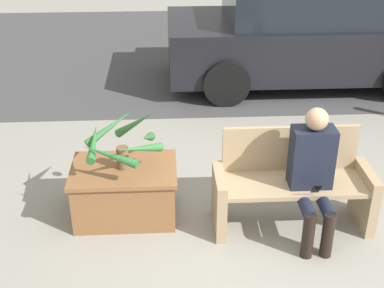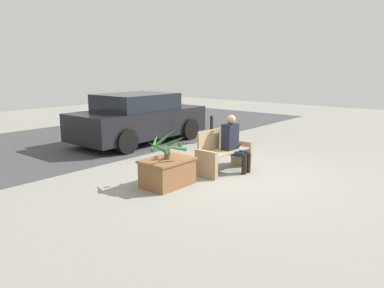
{
  "view_description": "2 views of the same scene",
  "coord_description": "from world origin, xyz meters",
  "px_view_note": "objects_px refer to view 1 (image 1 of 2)",
  "views": [
    {
      "loc": [
        -0.87,
        -3.79,
        2.98
      ],
      "look_at": [
        -0.65,
        0.26,
        0.87
      ],
      "focal_mm": 50.0,
      "sensor_mm": 36.0,
      "label": 1
    },
    {
      "loc": [
        -6.21,
        -4.17,
        2.21
      ],
      "look_at": [
        -0.78,
        0.31,
        0.75
      ],
      "focal_mm": 35.0,
      "sensor_mm": 36.0,
      "label": 2
    }
  ],
  "objects_px": {
    "bench": "(292,184)",
    "parked_car": "(302,36)",
    "person_seated": "(313,170)",
    "potted_plant": "(122,141)",
    "planter_box": "(125,190)"
  },
  "relations": [
    {
      "from": "bench",
      "to": "parked_car",
      "type": "distance_m",
      "value": 3.84
    },
    {
      "from": "bench",
      "to": "potted_plant",
      "type": "xyz_separation_m",
      "value": [
        -1.53,
        0.19,
        0.39
      ]
    },
    {
      "from": "planter_box",
      "to": "potted_plant",
      "type": "bearing_deg",
      "value": -52.44
    },
    {
      "from": "person_seated",
      "to": "planter_box",
      "type": "relative_size",
      "value": 1.24
    },
    {
      "from": "person_seated",
      "to": "parked_car",
      "type": "xyz_separation_m",
      "value": [
        0.83,
        3.88,
        0.06
      ]
    },
    {
      "from": "bench",
      "to": "person_seated",
      "type": "relative_size",
      "value": 1.18
    },
    {
      "from": "bench",
      "to": "person_seated",
      "type": "distance_m",
      "value": 0.33
    },
    {
      "from": "planter_box",
      "to": "potted_plant",
      "type": "relative_size",
      "value": 1.3
    },
    {
      "from": "bench",
      "to": "parked_car",
      "type": "xyz_separation_m",
      "value": [
        0.96,
        3.7,
        0.31
      ]
    },
    {
      "from": "bench",
      "to": "parked_car",
      "type": "relative_size",
      "value": 0.35
    },
    {
      "from": "potted_plant",
      "to": "bench",
      "type": "bearing_deg",
      "value": -6.92
    },
    {
      "from": "potted_plant",
      "to": "person_seated",
      "type": "bearing_deg",
      "value": -12.43
    },
    {
      "from": "parked_car",
      "to": "potted_plant",
      "type": "bearing_deg",
      "value": -125.27
    },
    {
      "from": "potted_plant",
      "to": "parked_car",
      "type": "distance_m",
      "value": 4.31
    },
    {
      "from": "bench",
      "to": "planter_box",
      "type": "bearing_deg",
      "value": 172.74
    }
  ]
}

